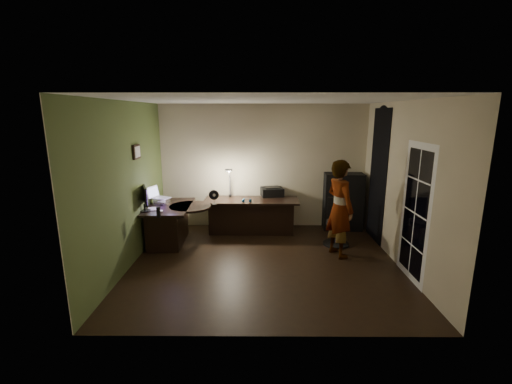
{
  "coord_description": "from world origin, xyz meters",
  "views": [
    {
      "loc": [
        -0.11,
        -5.46,
        2.5
      ],
      "look_at": [
        -0.15,
        1.05,
        1.0
      ],
      "focal_mm": 24.0,
      "sensor_mm": 36.0,
      "label": 1
    }
  ],
  "objects_px": {
    "desk_right": "(251,216)",
    "office_chair": "(337,223)",
    "cabinet": "(343,202)",
    "monitor": "(144,202)",
    "person": "(340,209)",
    "desk_left": "(170,224)"
  },
  "relations": [
    {
      "from": "desk_right",
      "to": "office_chair",
      "type": "bearing_deg",
      "value": -20.56
    },
    {
      "from": "cabinet",
      "to": "office_chair",
      "type": "bearing_deg",
      "value": -106.57
    },
    {
      "from": "desk_right",
      "to": "person",
      "type": "relative_size",
      "value": 1.13
    },
    {
      "from": "cabinet",
      "to": "person",
      "type": "relative_size",
      "value": 0.72
    },
    {
      "from": "desk_right",
      "to": "desk_left",
      "type": "bearing_deg",
      "value": -159.01
    },
    {
      "from": "desk_left",
      "to": "desk_right",
      "type": "bearing_deg",
      "value": 18.64
    },
    {
      "from": "desk_right",
      "to": "person",
      "type": "distance_m",
      "value": 2.02
    },
    {
      "from": "person",
      "to": "desk_right",
      "type": "bearing_deg",
      "value": 30.32
    },
    {
      "from": "desk_left",
      "to": "cabinet",
      "type": "distance_m",
      "value": 3.69
    },
    {
      "from": "desk_right",
      "to": "office_chair",
      "type": "height_order",
      "value": "office_chair"
    },
    {
      "from": "desk_right",
      "to": "monitor",
      "type": "bearing_deg",
      "value": -152.81
    },
    {
      "from": "person",
      "to": "office_chair",
      "type": "bearing_deg",
      "value": -33.61
    },
    {
      "from": "desk_left",
      "to": "cabinet",
      "type": "bearing_deg",
      "value": 12.22
    },
    {
      "from": "desk_left",
      "to": "monitor",
      "type": "relative_size",
      "value": 2.58
    },
    {
      "from": "office_chair",
      "to": "desk_left",
      "type": "bearing_deg",
      "value": -172.7
    },
    {
      "from": "desk_right",
      "to": "person",
      "type": "height_order",
      "value": "person"
    },
    {
      "from": "cabinet",
      "to": "person",
      "type": "xyz_separation_m",
      "value": [
        -0.42,
        -1.45,
        0.25
      ]
    },
    {
      "from": "office_chair",
      "to": "person",
      "type": "bearing_deg",
      "value": -91.39
    },
    {
      "from": "person",
      "to": "cabinet",
      "type": "bearing_deg",
      "value": -39.69
    },
    {
      "from": "desk_left",
      "to": "cabinet",
      "type": "xyz_separation_m",
      "value": [
        3.58,
        0.86,
        0.24
      ]
    },
    {
      "from": "desk_right",
      "to": "cabinet",
      "type": "height_order",
      "value": "cabinet"
    },
    {
      "from": "office_chair",
      "to": "monitor",
      "type": "bearing_deg",
      "value": -166.61
    }
  ]
}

